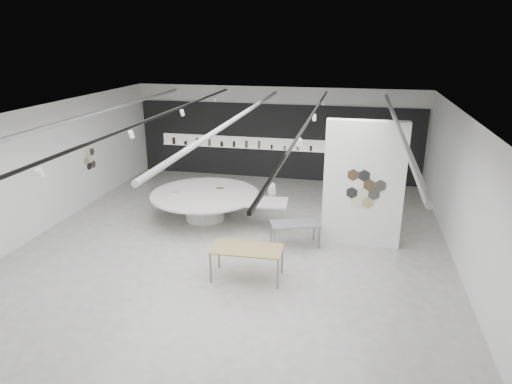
% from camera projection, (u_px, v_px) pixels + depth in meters
% --- Properties ---
extents(room, '(12.02, 14.02, 3.82)m').
position_uv_depth(room, '(229.00, 177.00, 12.44)').
color(room, '#B0B0A6').
rests_on(room, ground).
extents(back_wall_display, '(11.80, 0.27, 3.10)m').
position_uv_depth(back_wall_display, '(275.00, 142.00, 19.01)').
color(back_wall_display, black).
rests_on(back_wall_display, ground).
extents(partition_column, '(2.20, 0.38, 3.60)m').
position_uv_depth(partition_column, '(363.00, 185.00, 12.71)').
color(partition_column, white).
rests_on(partition_column, ground).
extents(display_island, '(4.69, 3.78, 0.90)m').
position_uv_depth(display_island, '(207.00, 202.00, 14.87)').
color(display_island, white).
rests_on(display_island, ground).
extents(sample_table_wood, '(1.76, 0.92, 0.81)m').
position_uv_depth(sample_table_wood, '(247.00, 250.00, 11.16)').
color(sample_table_wood, '#99814F').
rests_on(sample_table_wood, ground).
extents(sample_table_stone, '(1.52, 1.12, 0.70)m').
position_uv_depth(sample_table_stone, '(295.00, 225.00, 12.95)').
color(sample_table_stone, slate).
rests_on(sample_table_stone, ground).
extents(kitchen_counter, '(1.53, 0.73, 1.16)m').
position_uv_depth(kitchen_counter, '(358.00, 176.00, 18.29)').
color(kitchen_counter, white).
rests_on(kitchen_counter, ground).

